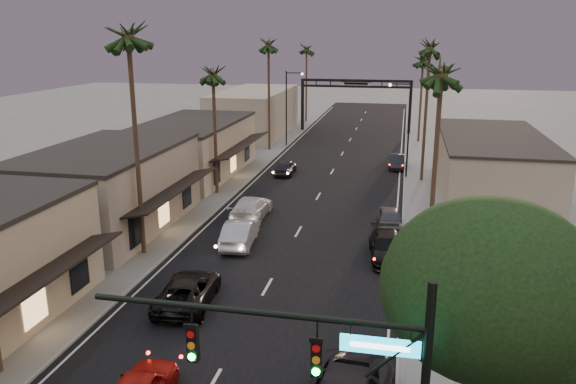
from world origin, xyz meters
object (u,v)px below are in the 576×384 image
at_px(streetlight_right, 406,122).
at_px(palm_ld, 268,41).
at_px(arch, 356,92).
at_px(palm_rb, 430,43).
at_px(palm_lc, 213,69).
at_px(palm_ra, 442,67).
at_px(corner_tree, 492,296).
at_px(palm_rc, 423,57).
at_px(curbside_black, 388,248).
at_px(palm_lb, 128,30).
at_px(streetlight_left, 289,102).
at_px(palm_far, 307,46).
at_px(oncoming_silver, 240,233).
at_px(traffic_signal, 344,378).
at_px(oncoming_pickup, 188,290).

relative_size(streetlight_right, palm_ld, 0.63).
bearing_deg(arch, palm_rb, -71.70).
bearing_deg(palm_rb, palm_lc, -155.06).
bearing_deg(palm_ra, palm_ld, 119.02).
distance_m(arch, palm_ra, 47.17).
distance_m(corner_tree, palm_rb, 37.12).
bearing_deg(corner_tree, palm_rc, 90.89).
bearing_deg(streetlight_right, palm_rb, -30.76).
bearing_deg(curbside_black, palm_lc, 134.79).
relative_size(palm_lb, curbside_black, 2.98).
xyz_separation_m(palm_lb, palm_lc, (0.00, 14.00, -2.92)).
bearing_deg(streetlight_left, palm_rc, 21.14).
relative_size(palm_lb, palm_ra, 1.15).
xyz_separation_m(arch, streetlight_left, (-6.92, -12.00, -0.20)).
distance_m(arch, palm_lc, 35.41).
height_order(corner_tree, arch, corner_tree).
relative_size(streetlight_right, palm_lc, 0.74).
relative_size(palm_lc, palm_far, 0.92).
height_order(streetlight_left, oncoming_silver, streetlight_left).
relative_size(streetlight_left, palm_lb, 0.59).
relative_size(streetlight_left, oncoming_silver, 1.80).
bearing_deg(streetlight_left, oncoming_silver, -83.65).
relative_size(streetlight_left, curbside_black, 1.77).
height_order(palm_ra, palm_rb, palm_rb).
xyz_separation_m(streetlight_left, palm_ra, (15.52, -34.00, 6.11)).
height_order(streetlight_right, streetlight_left, same).
xyz_separation_m(traffic_signal, palm_ld, (-14.29, 51.00, 7.33)).
bearing_deg(oncoming_pickup, streetlight_right, -115.17).
xyz_separation_m(palm_lb, palm_ld, (0.00, 33.00, -0.97)).
relative_size(traffic_signal, oncoming_silver, 1.70).
distance_m(streetlight_left, palm_lb, 36.93).
distance_m(streetlight_right, palm_ld, 19.78).
distance_m(streetlight_right, palm_rc, 19.75).
distance_m(corner_tree, curbside_black, 17.95).
height_order(streetlight_right, palm_far, palm_far).
relative_size(palm_ra, oncoming_silver, 2.63).
height_order(streetlight_left, curbside_black, streetlight_left).
bearing_deg(oncoming_silver, palm_far, -90.03).
bearing_deg(streetlight_right, palm_rc, 84.95).
bearing_deg(arch, palm_lb, -100.16).
distance_m(traffic_signal, curbside_black, 20.77).
bearing_deg(palm_lb, palm_ra, 6.63).
xyz_separation_m(streetlight_left, curbside_black, (13.12, -33.70, -4.59)).
distance_m(traffic_signal, corner_tree, 5.20).
distance_m(streetlight_right, oncoming_pickup, 30.88).
relative_size(traffic_signal, streetlight_left, 0.95).
xyz_separation_m(palm_rb, curbside_black, (-2.40, -19.70, -11.68)).
bearing_deg(curbside_black, streetlight_right, 81.13).
height_order(palm_rc, oncoming_pickup, palm_rc).
relative_size(streetlight_left, oncoming_pickup, 1.67).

